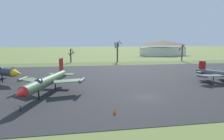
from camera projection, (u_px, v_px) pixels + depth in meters
ground_plane at (146, 98)px, 29.17m from camera, size 600.00×600.00×0.00m
asphalt_apron at (124, 79)px, 43.80m from camera, size 93.26×49.98×0.05m
grass_verge_strip at (107, 64)px, 74.04m from camera, size 153.26×12.00×0.06m
jet_fighter_rear_center at (47, 81)px, 30.24m from camera, size 11.49×15.82×5.48m
info_placard_rear_center at (20, 107)px, 23.27m from camera, size 0.51×0.31×0.95m
bare_tree_far_left at (71, 55)px, 78.11m from camera, size 2.89×3.08×5.99m
bare_tree_left_of_center at (117, 50)px, 81.11m from camera, size 3.26×3.13×9.14m
bare_tree_center at (182, 52)px, 83.38m from camera, size 3.05×2.73×7.57m
visitor_building at (163, 48)px, 119.72m from camera, size 29.33×16.56×9.53m
traffic_cone at (115, 111)px, 22.56m from camera, size 0.50×0.50×0.72m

